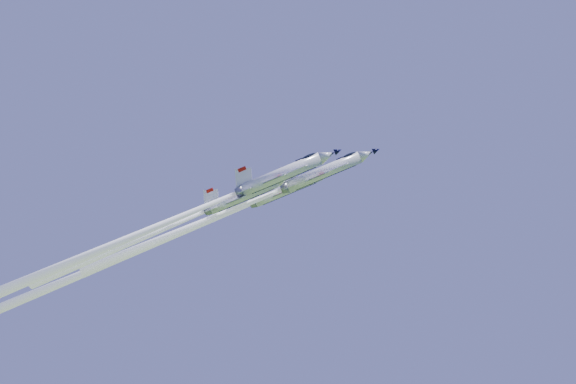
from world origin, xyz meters
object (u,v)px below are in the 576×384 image
at_px(jet_left, 172,237).
at_px(jet_right, 164,224).
at_px(jet_slot, 169,227).
at_px(jet_lead, 236,208).

xyz_separation_m(jet_left, jet_right, (6.18, -10.60, 0.98)).
bearing_deg(jet_slot, jet_right, 2.46).
xyz_separation_m(jet_left, jet_slot, (4.57, -7.19, 0.91)).
relative_size(jet_lead, jet_left, 0.82).
distance_m(jet_lead, jet_slot, 11.85).
bearing_deg(jet_lead, jet_slot, -79.25).
height_order(jet_left, jet_slot, jet_left).
height_order(jet_lead, jet_slot, jet_lead).
bearing_deg(jet_lead, jet_left, -116.52).
bearing_deg(jet_left, jet_lead, 63.48).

